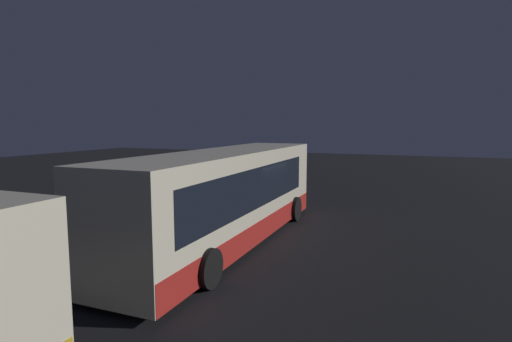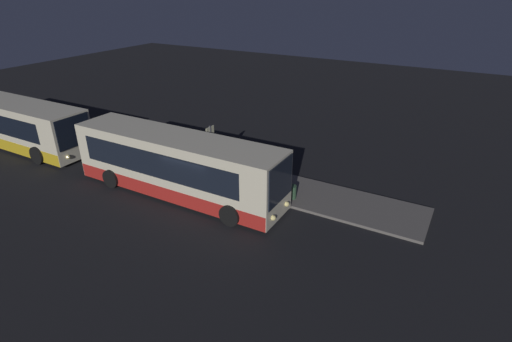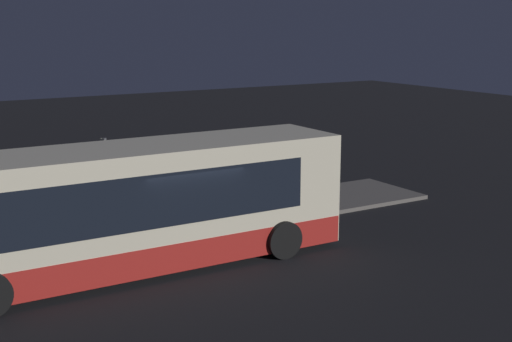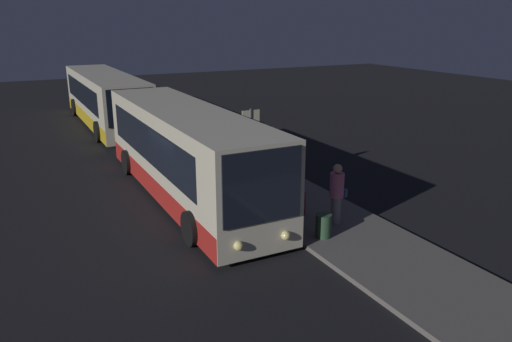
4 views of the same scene
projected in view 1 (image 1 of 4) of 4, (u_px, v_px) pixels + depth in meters
The scene contains 8 objects.
ground at pixel (249, 233), 14.27m from camera, with size 80.00×80.00×0.00m, color black.
platform at pixel (175, 223), 15.43m from camera, with size 20.00×3.05×0.13m.
bus_lead at pixel (226, 198), 12.91m from camera, with size 11.23×2.70×3.03m.
passenger_boarding at pixel (212, 185), 18.28m from camera, with size 0.53×0.66×1.80m.
passenger_waiting at pixel (228, 190), 17.34m from camera, with size 0.49×0.64×1.72m.
suitcase at pixel (210, 204), 17.09m from camera, with size 0.39×0.19×0.95m.
sign_post at pixel (173, 181), 14.10m from camera, with size 0.10×0.66×2.78m.
trash_bin at pixel (236, 198), 18.62m from camera, with size 0.44×0.44×0.65m.
Camera 1 is at (-12.81, -5.44, 3.89)m, focal length 28.00 mm.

